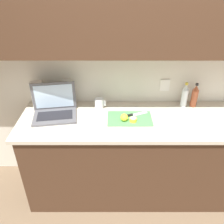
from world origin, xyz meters
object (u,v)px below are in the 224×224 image
Objects in this scene: cutting_board at (130,118)px; lemon_half_cut at (134,120)px; paper_towel_roll at (38,95)px; lemon_whole_beside at (125,117)px; knife at (131,115)px; bottle_oil_tall at (185,96)px; laptop at (55,108)px; bottle_green_soda at (195,96)px; measuring_cup at (100,103)px.

lemon_half_cut is (0.03, -0.05, 0.02)m from cutting_board.
cutting_board is 1.56× the size of paper_towel_roll.
lemon_whole_beside reaches higher than lemon_half_cut.
knife is 1.01× the size of bottle_oil_tall.
laptop is 1.70× the size of knife.
paper_towel_roll is at bearing 165.55° from cutting_board.
bottle_green_soda is (0.68, 0.27, 0.07)m from lemon_whole_beside.
knife is 0.33m from measuring_cup.
lemon_whole_beside is at bearing -19.02° from laptop.
bottle_green_soda reaches higher than measuring_cup.
bottle_green_soda reaches higher than lemon_half_cut.
measuring_cup is at bearing 145.51° from cutting_board.
bottle_green_soda is at bearing 0.15° from paper_towel_roll.
lemon_half_cut is 0.08m from lemon_whole_beside.
bottle_green_soda is (1.30, 0.15, 0.04)m from laptop.
bottle_oil_tall is 0.81m from measuring_cup.
laptop is at bearing 169.82° from lemon_half_cut.
measuring_cup is at bearing 127.11° from knife.
bottle_green_soda is 0.10m from bottle_oil_tall.
laptop is 0.63m from lemon_whole_beside.
cutting_board is 3.72× the size of measuring_cup.
cutting_board is at bearing -160.24° from bottle_green_soda.
lemon_half_cut is 0.97× the size of lemon_whole_beside.
paper_towel_roll is (-0.86, 0.19, 0.11)m from knife.
bottle_green_soda is at bearing 24.97° from lemon_half_cut.
bottle_oil_tall is at bearing -3.09° from knife.
bottle_green_soda is 2.25× the size of measuring_cup.
paper_towel_roll is (-0.58, 0.03, 0.08)m from measuring_cup.
cutting_board is 1.65× the size of bottle_green_soda.
lemon_half_cut reaches higher than knife.
measuring_cup is 0.59m from paper_towel_roll.
cutting_board is 5.97× the size of lemon_whole_beside.
lemon_half_cut is 0.27× the size of bottle_green_soda.
paper_towel_roll is at bearing -179.85° from bottle_green_soda.
laptop reaches higher than measuring_cup.
lemon_whole_beside is 0.33m from measuring_cup.
laptop is at bearing 169.52° from lemon_whole_beside.
paper_towel_roll reaches higher than bottle_oil_tall.
measuring_cup is 0.42× the size of paper_towel_roll.
knife is at bearing -11.97° from laptop.
bottle_oil_tall reaches higher than lemon_half_cut.
lemon_whole_beside is at bearing -18.18° from paper_towel_roll.
bottle_oil_tall is (-0.10, -0.00, 0.00)m from bottle_green_soda.
bottle_oil_tall is at bearing 2.43° from measuring_cup.
bottle_green_soda is 0.94× the size of paper_towel_roll.
bottle_green_soda is at bearing -1.80° from laptop.
cutting_board is at bearing 40.80° from lemon_whole_beside.
lemon_half_cut is 0.26× the size of bottle_oil_tall.
lemon_half_cut is at bearing -151.04° from bottle_oil_tall.
measuring_cup is at bearing 141.08° from lemon_half_cut.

